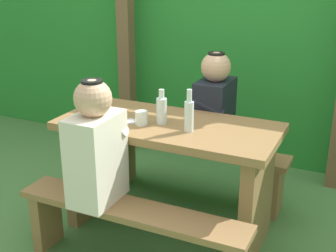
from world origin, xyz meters
The scene contains 12 objects.
ground_plane centered at (0.00, 0.00, 0.00)m, with size 12.00×12.00×0.00m, color #48793F.
hedge_backdrop centered at (0.00, 1.75, 1.07)m, with size 6.40×0.80×2.14m, color #257E2B.
pergola_post_left centered at (-0.96, 1.15, 1.01)m, with size 0.12×0.12×2.03m, color brown.
picnic_table centered at (0.00, 0.00, 0.52)m, with size 1.40×0.64×0.77m.
bench_near centered at (0.00, -0.50, 0.31)m, with size 1.40×0.24×0.43m.
bench_far centered at (0.00, 0.50, 0.31)m, with size 1.40×0.24×0.43m.
person_white_shirt centered at (-0.21, -0.50, 0.76)m, with size 0.25×0.35×0.72m.
person_black_coat centered at (0.13, 0.50, 0.76)m, with size 0.25×0.35×0.72m.
drinking_glass centered at (-0.14, -0.10, 0.82)m, with size 0.08×0.08×0.09m, color silver.
bottle_left centered at (-0.03, -0.02, 0.86)m, with size 0.07×0.07×0.22m.
bottle_right centered at (0.18, -0.08, 0.88)m, with size 0.06×0.06×0.26m.
cell_phone centered at (-0.24, -0.12, 0.78)m, with size 0.07×0.14×0.01m, color silver.
Camera 1 is at (1.15, -2.47, 1.75)m, focal length 48.92 mm.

